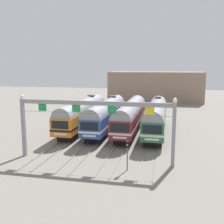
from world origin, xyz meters
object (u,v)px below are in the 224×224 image
Objects in this scene: commuter_train_maroon at (131,115)px; commuter_train_green at (156,116)px; commuter_train_blue at (106,114)px; catenary_gantry at (94,114)px; commuter_train_orange at (82,113)px; yard_signal_mast at (127,150)px.

commuter_train_maroon is 1.00× the size of commuter_train_green.
commuter_train_blue is 13.85m from catenary_gantry.
catenary_gantry reaches higher than commuter_train_green.
commuter_train_blue is at bearing 98.12° from catenary_gantry.
commuter_train_maroon is at bearing -0.06° from commuter_train_blue.
yard_signal_mast is at bearing -57.94° from commuter_train_orange.
commuter_train_orange reaches higher than commuter_train_maroon.
commuter_train_maroon is 3.85m from commuter_train_green.
commuter_train_blue and commuter_train_green have the same top height.
commuter_train_blue is 3.85m from commuter_train_maroon.
commuter_train_orange is at bearing 122.06° from yard_signal_mast.
yard_signal_mast is (5.78, -15.38, -0.63)m from commuter_train_blue.
yard_signal_mast is (9.63, -15.38, -0.63)m from commuter_train_orange.
catenary_gantry reaches higher than yard_signal_mast.
yard_signal_mast is (1.93, -15.37, -0.62)m from commuter_train_maroon.
catenary_gantry is at bearing -66.82° from commuter_train_orange.
commuter_train_blue is at bearing 180.00° from commuter_train_green.
commuter_train_orange is 1.00× the size of commuter_train_green.
commuter_train_orange is 3.85m from commuter_train_blue.
catenary_gantry is at bearing -113.18° from commuter_train_green.
commuter_train_blue is 1.08× the size of catenary_gantry.
commuter_train_orange is at bearing 113.18° from catenary_gantry.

